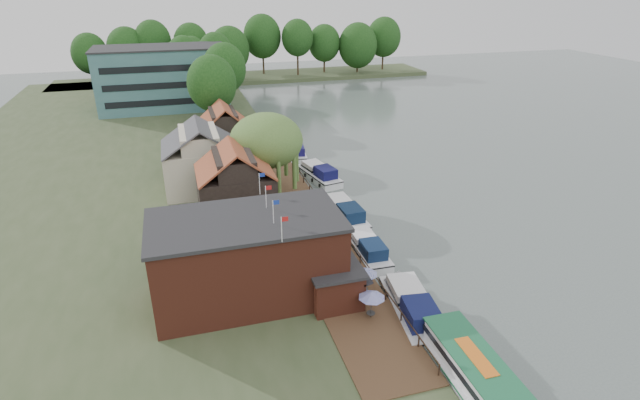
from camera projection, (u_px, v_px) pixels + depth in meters
ground at (415, 270)px, 47.72m from camera, size 260.00×260.00×0.00m
land_bank at (111, 172)px, 70.45m from camera, size 50.00×140.00×1.00m
quay_deck at (308, 226)px, 53.99m from camera, size 6.00×50.00×0.10m
quay_rail at (330, 217)px, 54.94m from camera, size 0.20×49.00×1.00m
pub at (272, 254)px, 41.35m from camera, size 20.00×11.00×7.30m
hotel_block at (163, 78)px, 100.45m from camera, size 25.40×12.40×12.30m
cottage_a at (235, 183)px, 53.98m from camera, size 8.60×7.60×8.50m
cottage_b at (200, 157)px, 61.97m from camera, size 9.60×8.60×8.50m
cottage_c at (225, 134)px, 70.88m from camera, size 7.60×7.60×8.50m
willow at (267, 157)px, 59.13m from camera, size 8.60×8.60×10.43m
umbrella_0 at (371, 304)px, 38.95m from camera, size 2.13×2.13×2.38m
umbrella_1 at (364, 280)px, 42.02m from camera, size 2.20×2.20×2.38m
umbrella_2 at (338, 265)px, 44.33m from camera, size 2.31×2.31×2.38m
umbrella_3 at (337, 249)px, 46.81m from camera, size 2.12×2.12×2.38m
umbrella_4 at (322, 237)px, 49.05m from camera, size 2.43×2.43×2.38m
umbrella_5 at (315, 220)px, 52.48m from camera, size 2.37×2.37×2.38m
cruiser_0 at (412, 304)px, 40.60m from camera, size 4.79×10.98×2.60m
cruiser_1 at (367, 245)px, 49.85m from camera, size 3.29×9.52×2.27m
cruiser_2 at (344, 210)px, 57.03m from camera, size 3.87×10.56×2.54m
cruiser_3 at (319, 172)px, 68.56m from camera, size 5.17×10.38×2.41m
cruiser_4 at (297, 150)px, 77.62m from camera, size 4.07×9.29×2.14m
tour_boat at (479, 379)px, 32.85m from camera, size 3.88×13.15×2.86m
swan at (420, 343)px, 37.88m from camera, size 0.44×0.44×0.44m
bank_tree_0 at (213, 102)px, 76.70m from camera, size 7.45×7.45×14.26m
bank_tree_1 at (212, 95)px, 86.75m from camera, size 7.36×7.36×11.76m
bank_tree_2 at (226, 82)px, 91.95m from camera, size 7.86×7.86×14.08m
bank_tree_3 at (217, 65)px, 110.39m from camera, size 7.46×7.46×13.97m
bank_tree_4 at (185, 64)px, 115.12m from camera, size 7.84×7.84×12.76m
bank_tree_5 at (192, 61)px, 122.94m from camera, size 7.53×7.53×11.77m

